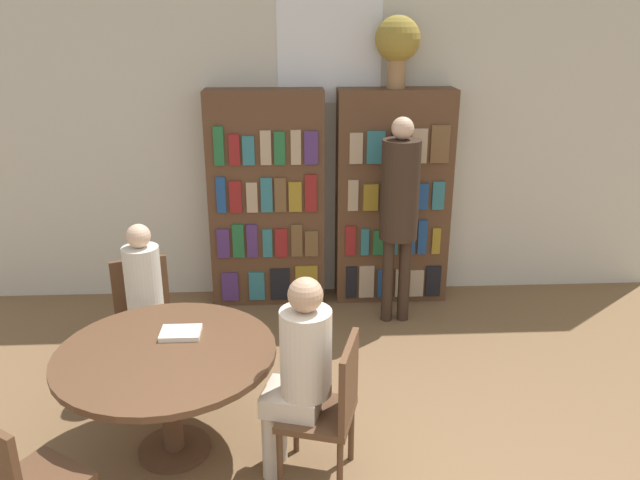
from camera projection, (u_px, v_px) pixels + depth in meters
name	position (u px, v px, depth m)	size (l,w,h in m)	color
wall_back	(329.00, 135.00, 5.62)	(6.40, 0.07, 3.00)	beige
bookshelf_left	(267.00, 200.00, 5.59)	(1.02, 0.34, 1.94)	brown
bookshelf_right	(393.00, 198.00, 5.65)	(1.02, 0.34, 1.94)	brown
flower_vase	(398.00, 42.00, 5.19)	(0.38, 0.38, 0.59)	#997047
reading_table	(167.00, 366.00, 3.64)	(1.28, 1.28, 0.70)	brown
chair_left_side	(145.00, 314.00, 4.52)	(0.51, 0.51, 0.88)	brown
chair_far_side	(330.00, 405.00, 3.47)	(0.50, 0.50, 0.88)	brown
seated_reader_left	(146.00, 300.00, 4.30)	(0.34, 0.39, 1.21)	beige
seated_reader_right	(299.00, 366.00, 3.43)	(0.41, 0.36, 1.24)	beige
librarian_standing	(400.00, 200.00, 5.13)	(0.32, 0.59, 1.78)	#332319
open_book_on_table	(181.00, 333.00, 3.77)	(0.24, 0.18, 0.03)	silver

